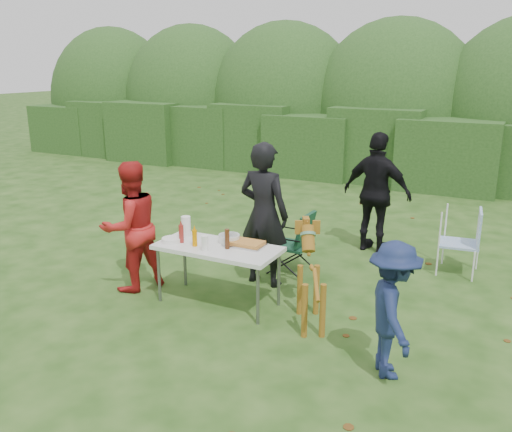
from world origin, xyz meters
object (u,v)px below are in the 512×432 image
at_px(person_cook, 264,214).
at_px(paper_towel_roll, 186,226).
at_px(child, 393,310).
at_px(camping_chair, 291,242).
at_px(person_black_puffy, 377,193).
at_px(folding_table, 218,250).
at_px(mustard_bottle, 195,238).
at_px(ketchup_bottle, 181,234).
at_px(beer_bottle, 227,239).
at_px(lawn_chair, 459,241).
at_px(dog, 311,281).
at_px(person_red_jacket, 131,227).

height_order(person_cook, paper_towel_roll, person_cook).
bearing_deg(paper_towel_roll, child, -15.16).
bearing_deg(child, camping_chair, 16.55).
xyz_separation_m(person_black_puffy, camping_chair, (-0.80, -1.41, -0.48)).
bearing_deg(person_black_puffy, folding_table, 76.72).
xyz_separation_m(person_black_puffy, mustard_bottle, (-1.43, -2.88, -0.09)).
xyz_separation_m(person_cook, ketchup_bottle, (-0.67, -0.91, -0.10)).
bearing_deg(paper_towel_roll, ketchup_bottle, -69.67).
height_order(ketchup_bottle, beer_bottle, beer_bottle).
relative_size(camping_chair, lawn_chair, 0.95).
distance_m(child, ketchup_bottle, 2.77).
bearing_deg(folding_table, camping_chair, 74.34).
height_order(mustard_bottle, paper_towel_roll, paper_towel_roll).
relative_size(child, paper_towel_roll, 5.08).
height_order(folding_table, child, child).
height_order(dog, lawn_chair, dog).
bearing_deg(dog, person_cook, 22.02).
relative_size(ketchup_bottle, paper_towel_roll, 0.85).
xyz_separation_m(folding_table, child, (2.24, -0.61, -0.03)).
relative_size(mustard_bottle, paper_towel_roll, 0.77).
distance_m(folding_table, lawn_chair, 3.44).
xyz_separation_m(person_cook, lawn_chair, (2.26, 1.56, -0.48)).
bearing_deg(person_red_jacket, ketchup_bottle, 113.18).
xyz_separation_m(person_black_puffy, child, (1.06, -3.37, -0.27)).
bearing_deg(folding_table, child, -15.23).
height_order(ketchup_bottle, paper_towel_roll, paper_towel_roll).
distance_m(folding_table, person_black_puffy, 3.01).
bearing_deg(person_red_jacket, folding_table, 116.28).
height_order(mustard_bottle, ketchup_bottle, ketchup_bottle).
bearing_deg(lawn_chair, beer_bottle, 39.38).
bearing_deg(camping_chair, person_cook, 73.79).
bearing_deg(camping_chair, person_red_jacket, 43.99).
bearing_deg(person_black_puffy, camping_chair, 70.22).
bearing_deg(person_cook, lawn_chair, -141.33).
bearing_deg(folding_table, mustard_bottle, -153.79).
distance_m(person_cook, lawn_chair, 2.79).
distance_m(ketchup_bottle, paper_towel_roll, 0.24).
bearing_deg(person_cook, person_black_puffy, -112.73).
bearing_deg(person_red_jacket, camping_chair, 153.74).
bearing_deg(lawn_chair, person_black_puffy, -22.68).
xyz_separation_m(folding_table, person_red_jacket, (-1.23, -0.10, 0.15)).
height_order(folding_table, ketchup_bottle, ketchup_bottle).
xyz_separation_m(camping_chair, ketchup_bottle, (-0.85, -1.43, 0.40)).
xyz_separation_m(folding_table, person_black_puffy, (1.18, 2.76, 0.24)).
bearing_deg(beer_bottle, ketchup_bottle, -174.77).
relative_size(person_black_puffy, lawn_chair, 1.99).
height_order(folding_table, person_red_jacket, person_red_jacket).
height_order(folding_table, beer_bottle, beer_bottle).
height_order(folding_table, paper_towel_roll, paper_towel_roll).
bearing_deg(child, mustard_bottle, 51.87).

